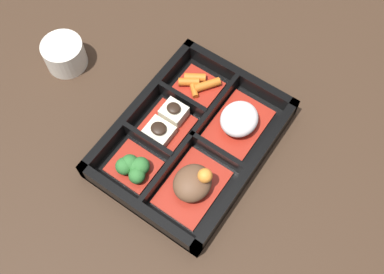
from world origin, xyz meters
TOP-DOWN VIEW (x-y plane):
  - ground_plane at (0.00, 0.00)m, footprint 3.00×3.00m
  - bento_base at (0.00, 0.00)m, footprint 0.30×0.23m
  - bento_rim at (0.00, -0.00)m, footprint 0.30×0.23m
  - bowl_rice at (-0.07, 0.05)m, footprint 0.11×0.08m
  - bowl_stew at (0.07, 0.05)m, footprint 0.11×0.08m
  - bowl_carrots at (-0.09, -0.05)m, footprint 0.07×0.07m
  - bowl_tofu at (0.00, -0.05)m, footprint 0.08×0.07m
  - bowl_greens at (0.09, -0.04)m, footprint 0.07×0.07m
  - tea_cup at (-0.01, -0.28)m, footprint 0.07×0.07m

SIDE VIEW (x-z plane):
  - ground_plane at x=0.00m, z-range 0.00..0.00m
  - bento_base at x=0.00m, z-range 0.00..0.01m
  - bowl_carrots at x=-0.09m, z-range 0.01..0.03m
  - bento_rim at x=0.00m, z-range 0.00..0.04m
  - bowl_tofu at x=0.00m, z-range 0.00..0.04m
  - bowl_greens at x=0.09m, z-range 0.01..0.04m
  - tea_cup at x=-0.01m, z-range 0.00..0.05m
  - bowl_stew at x=0.07m, z-range 0.00..0.06m
  - bowl_rice at x=-0.07m, z-range 0.01..0.05m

